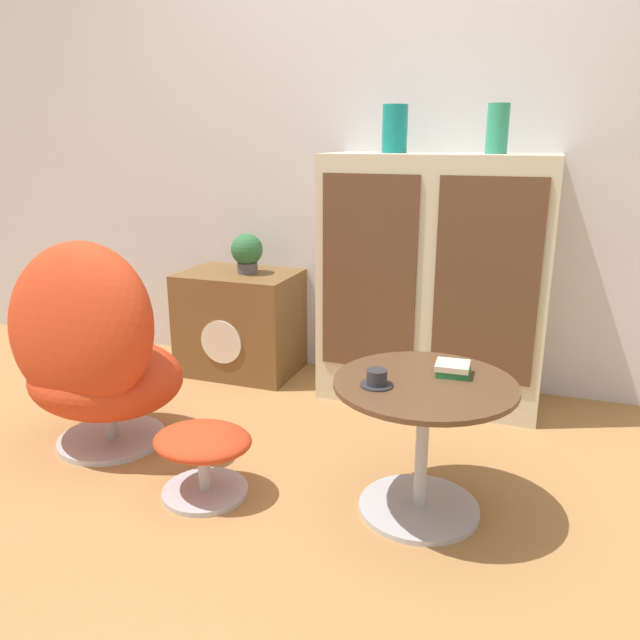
% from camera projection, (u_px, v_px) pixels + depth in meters
% --- Properties ---
extents(ground_plane, '(12.00, 12.00, 0.00)m').
position_uv_depth(ground_plane, '(251.00, 520.00, 2.15)').
color(ground_plane, '#A87542').
extents(wall_back, '(6.40, 0.06, 2.60)m').
position_uv_depth(wall_back, '(376.00, 131.00, 3.17)').
color(wall_back, silver).
rests_on(wall_back, ground_plane).
extents(sideboard, '(1.06, 0.46, 1.20)m').
position_uv_depth(sideboard, '(434.00, 281.00, 3.02)').
color(sideboard, beige).
rests_on(sideboard, ground_plane).
extents(tv_console, '(0.62, 0.45, 0.56)m').
position_uv_depth(tv_console, '(240.00, 322.00, 3.46)').
color(tv_console, brown).
rests_on(tv_console, ground_plane).
extents(egg_chair, '(0.67, 0.61, 0.91)m').
position_uv_depth(egg_chair, '(93.00, 354.00, 2.53)').
color(egg_chair, '#B7B7BC').
rests_on(egg_chair, ground_plane).
extents(ottoman, '(0.37, 0.32, 0.26)m').
position_uv_depth(ottoman, '(203.00, 450.00, 2.26)').
color(ottoman, '#B7B7BC').
rests_on(ottoman, ground_plane).
extents(coffee_table, '(0.61, 0.61, 0.49)m').
position_uv_depth(coffee_table, '(423.00, 430.00, 2.12)').
color(coffee_table, '#B7B7BC').
rests_on(coffee_table, ground_plane).
extents(vase_leftmost, '(0.12, 0.12, 0.22)m').
position_uv_depth(vase_leftmost, '(395.00, 129.00, 2.89)').
color(vase_leftmost, '#147A75').
rests_on(vase_leftmost, sideboard).
extents(vase_inner_left, '(0.10, 0.10, 0.21)m').
position_uv_depth(vase_inner_left, '(497.00, 129.00, 2.74)').
color(vase_inner_left, '#2D8E6B').
rests_on(vase_inner_left, sideboard).
extents(potted_plant, '(0.17, 0.17, 0.21)m').
position_uv_depth(potted_plant, '(247.00, 252.00, 3.33)').
color(potted_plant, '#4C4C51').
rests_on(potted_plant, tv_console).
extents(teacup, '(0.11, 0.11, 0.06)m').
position_uv_depth(teacup, '(377.00, 379.00, 2.03)').
color(teacup, '#2D2D33').
rests_on(teacup, coffee_table).
extents(book_stack, '(0.12, 0.11, 0.04)m').
position_uv_depth(book_stack, '(453.00, 369.00, 2.13)').
color(book_stack, '#237038').
rests_on(book_stack, coffee_table).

